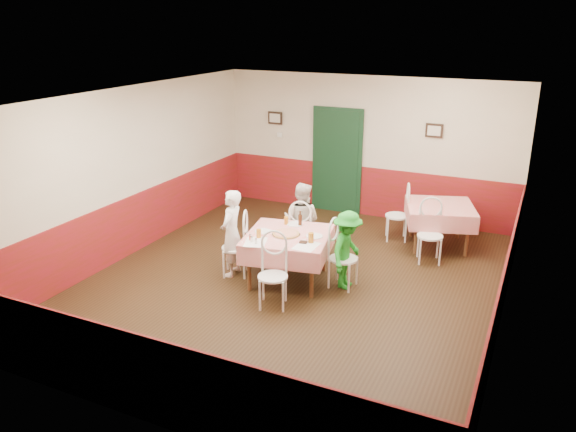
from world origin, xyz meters
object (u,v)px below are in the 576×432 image
at_px(glass_b, 311,238).
at_px(glass_c, 286,220).
at_px(chair_second_b, 430,236).
at_px(glass_a, 259,234).
at_px(pizza, 286,234).
at_px(diner_right, 347,250).
at_px(chair_right, 343,259).
at_px(chair_far, 301,234).
at_px(wallet, 303,242).
at_px(chair_left, 235,248).
at_px(chair_second_a, 397,216).
at_px(chair_near, 273,277).
at_px(diner_far, 301,221).
at_px(second_table, 439,226).
at_px(diner_left, 232,233).
at_px(beer_bottle, 300,219).
at_px(main_table, 288,258).

relative_size(glass_b, glass_c, 1.20).
xyz_separation_m(chair_second_b, glass_a, (-2.14, -1.94, 0.38)).
bearing_deg(glass_c, pizza, -65.13).
bearing_deg(diner_right, glass_b, 128.44).
distance_m(chair_right, chair_far, 1.20).
bearing_deg(wallet, chair_left, 166.38).
height_order(chair_far, chair_second_a, same).
height_order(chair_near, diner_far, diner_far).
bearing_deg(second_table, chair_second_b, -90.00).
height_order(chair_right, chair_second_a, same).
bearing_deg(chair_left, diner_left, -100.05).
xyz_separation_m(chair_near, glass_b, (0.28, 0.67, 0.38)).
bearing_deg(diner_left, chair_near, 51.96).
relative_size(chair_left, beer_bottle, 4.14).
height_order(diner_left, diner_right, diner_left).
height_order(second_table, beer_bottle, beer_bottle).
distance_m(second_table, chair_second_a, 0.75).
height_order(second_table, pizza, pizza).
xyz_separation_m(glass_b, glass_c, (-0.65, 0.54, -0.01)).
height_order(glass_a, wallet, glass_a).
bearing_deg(glass_b, pizza, 164.22).
height_order(chair_left, chair_second_b, same).
bearing_deg(beer_bottle, chair_second_b, 34.22).
bearing_deg(pizza, chair_far, 99.20).
bearing_deg(diner_left, second_table, 127.95).
relative_size(chair_far, glass_c, 7.27).
bearing_deg(diner_right, chair_left, 102.72).
bearing_deg(glass_b, main_table, 160.02).
xyz_separation_m(second_table, chair_far, (-1.97, -1.54, 0.08)).
bearing_deg(chair_second_a, beer_bottle, -46.05).
distance_m(chair_near, diner_left, 1.26).
bearing_deg(chair_second_a, chair_far, -56.45).
relative_size(chair_second_a, glass_c, 7.27).
distance_m(main_table, diner_right, 0.93).
distance_m(pizza, wallet, 0.41).
xyz_separation_m(chair_far, beer_bottle, (0.18, -0.43, 0.42)).
relative_size(main_table, diner_far, 0.93).
bearing_deg(diner_right, chair_right, 102.72).
height_order(chair_far, wallet, chair_far).
bearing_deg(main_table, chair_second_b, 41.94).
bearing_deg(glass_c, chair_second_a, 57.45).
relative_size(chair_second_b, glass_b, 6.06).
relative_size(chair_second_a, glass_b, 6.06).
xyz_separation_m(pizza, diner_left, (-0.87, -0.14, -0.08)).
bearing_deg(chair_second_a, chair_left, -54.90).
height_order(glass_b, diner_right, diner_right).
bearing_deg(main_table, diner_right, 10.73).
distance_m(chair_second_a, chair_second_b, 1.06).
height_order(glass_a, glass_b, glass_b).
xyz_separation_m(second_table, glass_b, (-1.37, -2.54, 0.46)).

